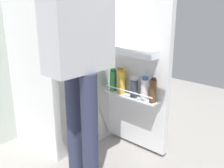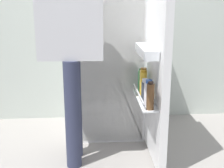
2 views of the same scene
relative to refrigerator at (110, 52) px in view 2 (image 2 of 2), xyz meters
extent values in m
plane|color=gray|center=(-0.03, -0.52, -0.80)|extent=(5.14, 5.14, 0.00)
cube|color=beige|center=(-0.03, 0.43, 0.46)|extent=(4.40, 0.10, 2.51)
cube|color=white|center=(-0.03, 0.06, 0.00)|extent=(0.66, 0.65, 1.61)
cube|color=white|center=(-0.03, -0.26, 0.00)|extent=(0.62, 0.01, 1.57)
cube|color=white|center=(-0.03, -0.22, 0.00)|extent=(0.58, 0.09, 0.01)
cube|color=white|center=(0.33, -0.58, -0.01)|extent=(0.06, 0.63, 1.53)
cube|color=white|center=(0.24, -0.58, -0.29)|extent=(0.12, 0.53, 0.01)
cylinder|color=silver|center=(0.19, -0.58, -0.23)|extent=(0.01, 0.50, 0.01)
cube|color=white|center=(0.24, -0.58, 0.11)|extent=(0.11, 0.45, 0.07)
cylinder|color=#333842|center=(0.24, -0.61, -0.20)|extent=(0.07, 0.07, 0.15)
cylinder|color=silver|center=(0.24, -0.61, -0.11)|extent=(0.06, 0.06, 0.03)
cylinder|color=brown|center=(0.24, -0.80, -0.18)|extent=(0.06, 0.06, 0.19)
cylinder|color=black|center=(0.24, -0.80, -0.08)|extent=(0.04, 0.04, 0.02)
cylinder|color=white|center=(0.24, -0.72, -0.19)|extent=(0.07, 0.07, 0.17)
cylinder|color=#335BB2|center=(0.24, -0.72, -0.09)|extent=(0.05, 0.05, 0.02)
cylinder|color=gold|center=(0.24, -0.48, -0.18)|extent=(0.05, 0.05, 0.20)
cylinder|color=#BC8419|center=(0.24, -0.48, -0.07)|extent=(0.05, 0.05, 0.02)
cylinder|color=tan|center=(0.24, -0.45, -0.18)|extent=(0.06, 0.06, 0.21)
cylinder|color=#996623|center=(0.24, -0.45, -0.06)|extent=(0.05, 0.05, 0.02)
cylinder|color=green|center=(0.25, -0.36, -0.19)|extent=(0.06, 0.06, 0.18)
cylinder|color=#195B28|center=(0.25, -0.36, -0.09)|extent=(0.05, 0.05, 0.02)
cylinder|color=#2D334C|center=(-0.33, -0.48, -0.37)|extent=(0.12, 0.12, 0.86)
cylinder|color=#2D334C|center=(-0.33, -0.65, -0.37)|extent=(0.12, 0.12, 0.86)
cube|color=silver|center=(-0.33, -0.57, 0.36)|extent=(0.49, 0.23, 0.61)
cylinder|color=silver|center=(-0.32, -0.33, 0.34)|extent=(0.08, 0.08, 0.57)
camera|label=1|loc=(-1.53, -1.94, 0.54)|focal=43.53mm
camera|label=2|loc=(-0.17, -2.87, 0.50)|focal=49.25mm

